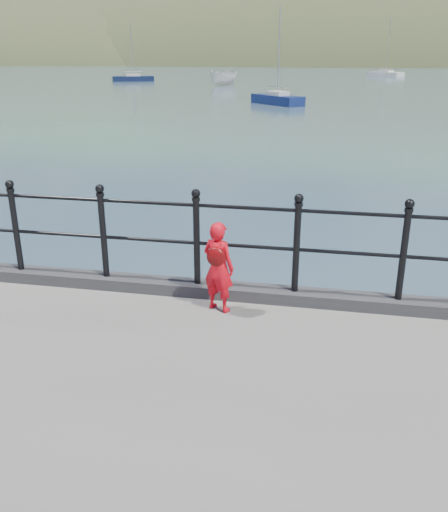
% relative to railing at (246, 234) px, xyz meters
% --- Properties ---
extents(ground, '(600.00, 600.00, 0.00)m').
position_rel_railing_xyz_m(ground, '(-0.00, 0.15, -1.82)').
color(ground, '#2D4251').
rests_on(ground, ground).
extents(kerb, '(60.00, 0.30, 0.15)m').
position_rel_railing_xyz_m(kerb, '(-0.00, -0.00, -0.75)').
color(kerb, '#28282B').
rests_on(kerb, quay).
extents(railing, '(18.11, 0.11, 1.20)m').
position_rel_railing_xyz_m(railing, '(0.00, 0.00, 0.00)').
color(railing, black).
rests_on(railing, kerb).
extents(far_shore, '(830.00, 200.00, 156.00)m').
position_rel_railing_xyz_m(far_shore, '(38.34, 239.56, -24.39)').
color(far_shore, '#333A21').
rests_on(far_shore, ground).
extents(child, '(0.46, 0.38, 1.07)m').
position_rel_railing_xyz_m(child, '(-0.25, -0.38, -0.28)').
color(child, red).
rests_on(child, quay).
extents(launch_white, '(3.92, 5.02, 1.84)m').
position_rel_railing_xyz_m(launch_white, '(-12.71, 62.61, -0.91)').
color(launch_white, silver).
rests_on(launch_white, ground).
extents(sailboat_port, '(4.54, 4.62, 7.28)m').
position_rel_railing_xyz_m(sailboat_port, '(-3.51, 38.07, -1.48)').
color(sailboat_port, navy).
rests_on(sailboat_port, ground).
extents(sailboat_left, '(5.85, 4.22, 8.14)m').
position_rel_railing_xyz_m(sailboat_left, '(-27.29, 70.50, -1.48)').
color(sailboat_left, black).
rests_on(sailboat_left, ground).
extents(sailboat_deep, '(6.03, 6.19, 9.77)m').
position_rel_railing_xyz_m(sailboat_deep, '(9.16, 95.41, -1.48)').
color(sailboat_deep, silver).
rests_on(sailboat_deep, ground).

